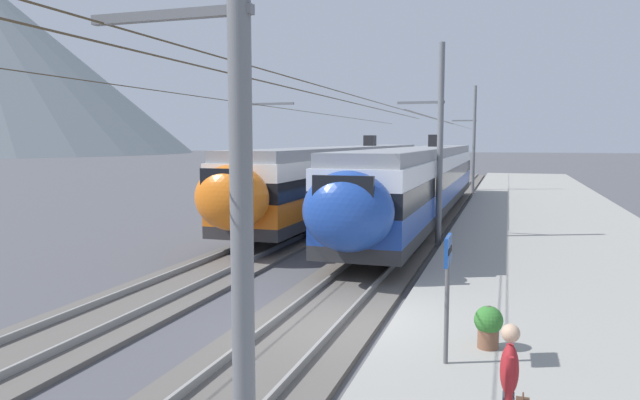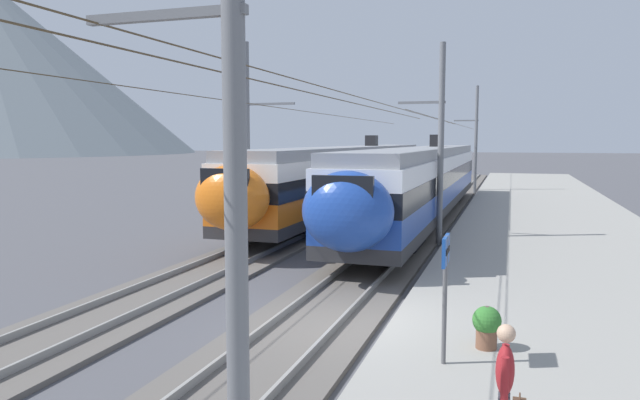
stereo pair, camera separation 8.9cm
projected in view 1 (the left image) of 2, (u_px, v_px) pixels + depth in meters
ground_plane at (339, 332)px, 12.89m from camera, size 400.00×400.00×0.00m
platform_slab at (613, 351)px, 11.20m from camera, size 120.00×8.60×0.37m
track_near at (309, 326)px, 13.10m from camera, size 120.00×3.00×0.28m
track_far at (129, 307)px, 14.55m from camera, size 120.00×3.00×0.28m
train_near_platform at (423, 179)px, 29.87m from camera, size 30.84×2.85×4.27m
train_far_track at (350, 174)px, 34.47m from camera, size 32.52×2.95×4.27m
catenary_mast_west at (231, 166)px, 5.95m from camera, size 45.69×1.87×7.64m
catenary_mast_mid at (437, 142)px, 23.02m from camera, size 45.69×1.87×8.01m
catenary_mast_east at (473, 139)px, 45.35m from camera, size 45.69×1.87×8.41m
catenary_mast_far_side at (249, 137)px, 25.56m from camera, size 45.69×2.38×8.46m
platform_sign at (448, 270)px, 9.95m from camera, size 0.70×0.08×2.24m
passenger_walking at (509, 385)px, 6.97m from camera, size 0.53×0.22×1.69m
potted_plant_platform_edge at (488, 324)px, 10.82m from camera, size 0.53×0.53×0.80m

